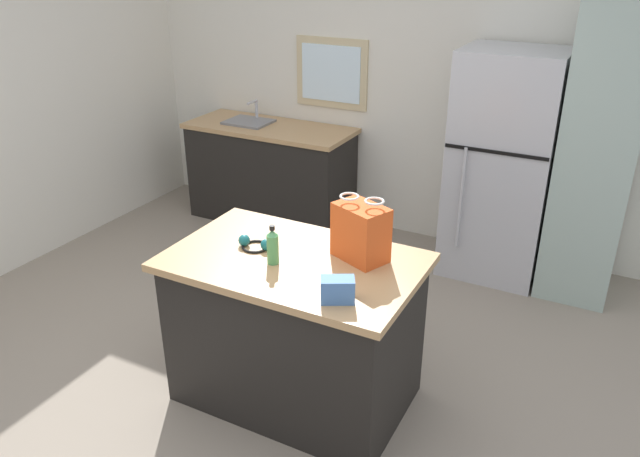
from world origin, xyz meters
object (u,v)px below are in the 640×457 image
object	(u,v)px
refrigerator	(502,167)
bottle	(273,247)
small_box	(338,290)
shopping_bag	(361,232)
kitchen_island	(295,329)
ear_defenders	(255,244)
tall_cabinet	(598,154)

from	to	relation	value
refrigerator	bottle	size ratio (longest dim) A/B	8.09
small_box	shopping_bag	bearing A→B (deg)	100.62
kitchen_island	ear_defenders	distance (m)	0.53
tall_cabinet	bottle	bearing A→B (deg)	-121.71
refrigerator	kitchen_island	bearing A→B (deg)	-106.91
bottle	ear_defenders	bearing A→B (deg)	149.55
shopping_bag	bottle	distance (m)	0.46
tall_cabinet	shopping_bag	xyz separation A→B (m)	(-0.95, -1.89, -0.02)
bottle	refrigerator	bearing A→B (deg)	72.10
ear_defenders	kitchen_island	bearing A→B (deg)	-3.08
kitchen_island	ear_defenders	xyz separation A→B (m)	(-0.25, 0.01, 0.47)
kitchen_island	tall_cabinet	world-z (taller)	tall_cabinet
tall_cabinet	small_box	world-z (taller)	tall_cabinet
refrigerator	tall_cabinet	xyz separation A→B (m)	(0.63, 0.00, 0.20)
bottle	ear_defenders	size ratio (longest dim) A/B	1.07
refrigerator	small_box	world-z (taller)	refrigerator
refrigerator	bottle	xyz separation A→B (m)	(-0.70, -2.15, 0.13)
kitchen_island	ear_defenders	world-z (taller)	ear_defenders
refrigerator	small_box	bearing A→B (deg)	-95.84
tall_cabinet	small_box	xyz separation A→B (m)	(-0.87, -2.33, -0.11)
tall_cabinet	ear_defenders	xyz separation A→B (m)	(-1.51, -2.05, -0.14)
shopping_bag	small_box	world-z (taller)	shopping_bag
shopping_bag	bottle	size ratio (longest dim) A/B	1.60
ear_defenders	small_box	bearing A→B (deg)	-23.95
kitchen_island	refrigerator	distance (m)	2.19
refrigerator	tall_cabinet	bearing A→B (deg)	0.02
refrigerator	small_box	distance (m)	2.34
kitchen_island	shopping_bag	bearing A→B (deg)	28.70
refrigerator	bottle	world-z (taller)	refrigerator
tall_cabinet	kitchen_island	bearing A→B (deg)	-121.46
kitchen_island	refrigerator	world-z (taller)	refrigerator
refrigerator	ear_defenders	bearing A→B (deg)	-113.09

